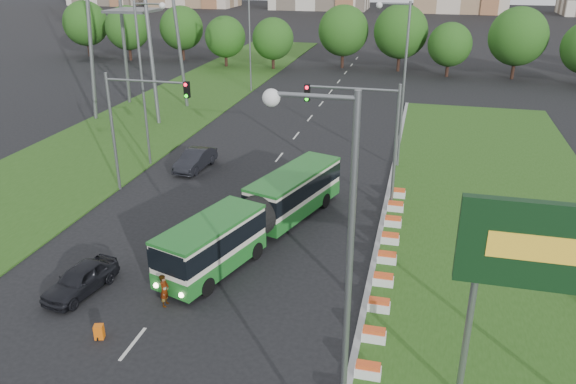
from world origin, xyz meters
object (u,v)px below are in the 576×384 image
(car_left_near, at_px, (81,279))
(traffic_mast_left, at_px, (133,115))
(car_left_far, at_px, (195,160))
(pedestrian, at_px, (164,290))
(traffic_mast_median, at_px, (370,127))
(billboard, at_px, (555,258))
(shopping_trolley, at_px, (99,332))
(articulated_bus, at_px, (257,213))

(car_left_near, bearing_deg, traffic_mast_left, 115.01)
(car_left_far, xyz_separation_m, pedestrian, (5.57, -17.06, 0.06))
(traffic_mast_median, xyz_separation_m, pedestrian, (-7.66, -13.09, -4.55))
(billboard, bearing_deg, pedestrian, 169.11)
(traffic_mast_left, height_order, car_left_near, traffic_mast_left)
(billboard, height_order, car_left_far, billboard)
(car_left_near, distance_m, shopping_trolley, 4.05)
(traffic_mast_median, bearing_deg, car_left_far, 163.32)
(articulated_bus, bearing_deg, billboard, -21.01)
(traffic_mast_left, bearing_deg, pedestrian, -58.19)
(articulated_bus, distance_m, shopping_trolley, 11.10)
(pedestrian, bearing_deg, car_left_near, 86.71)
(car_left_near, relative_size, shopping_trolley, 6.28)
(pedestrian, bearing_deg, traffic_mast_left, 29.43)
(billboard, xyz_separation_m, pedestrian, (-15.13, 2.91, -5.37))
(shopping_trolley, bearing_deg, articulated_bus, 52.99)
(billboard, distance_m, car_left_far, 29.27)
(billboard, xyz_separation_m, car_left_far, (-20.70, 19.97, -5.43))
(articulated_bus, xyz_separation_m, pedestrian, (-2.18, -7.45, -0.72))
(traffic_mast_median, height_order, car_left_near, traffic_mast_median)
(billboard, bearing_deg, car_left_far, 136.03)
(billboard, bearing_deg, articulated_bus, 141.32)
(car_left_near, height_order, car_left_far, car_left_far)
(traffic_mast_median, height_order, car_left_far, traffic_mast_median)
(traffic_mast_left, distance_m, shopping_trolley, 16.86)
(car_left_near, xyz_separation_m, shopping_trolley, (2.72, -2.97, -0.37))
(traffic_mast_median, bearing_deg, billboard, -64.97)
(articulated_bus, bearing_deg, traffic_mast_median, 63.55)
(shopping_trolley, bearing_deg, car_left_far, 84.43)
(articulated_bus, bearing_deg, shopping_trolley, -92.64)
(car_left_far, distance_m, shopping_trolley, 20.34)
(traffic_mast_median, distance_m, shopping_trolley, 19.17)
(articulated_bus, height_order, car_left_near, articulated_bus)
(pedestrian, xyz_separation_m, shopping_trolley, (-1.65, -2.90, -0.48))
(traffic_mast_median, height_order, shopping_trolley, traffic_mast_median)
(articulated_bus, distance_m, car_left_near, 9.90)
(traffic_mast_median, distance_m, traffic_mast_left, 15.19)
(billboard, height_order, traffic_mast_left, same)
(billboard, height_order, traffic_mast_median, same)
(traffic_mast_left, distance_m, car_left_near, 13.27)
(billboard, distance_m, traffic_mast_median, 17.68)
(car_left_near, bearing_deg, articulated_bus, 58.80)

